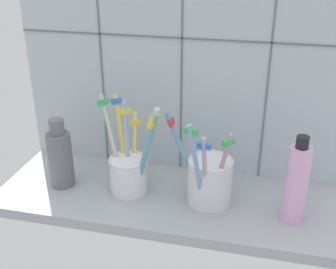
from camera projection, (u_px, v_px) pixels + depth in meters
counter_slab at (168, 200)px, 80.53cm from camera, size 64.00×22.00×2.00cm
tile_wall_back at (183, 71)px, 81.91cm from camera, size 64.00×2.20×45.00cm
toothbrush_cup_left at (129, 169)px, 79.53cm from camera, size 12.72×9.96×18.32cm
toothbrush_cup_right at (209, 179)px, 76.17cm from camera, size 12.58×12.15×18.39cm
ceramic_vase at (60, 157)px, 81.08cm from camera, size 4.61×4.61×13.71cm
soap_bottle at (296, 183)px, 70.49cm from camera, size 3.71×3.71×15.62cm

